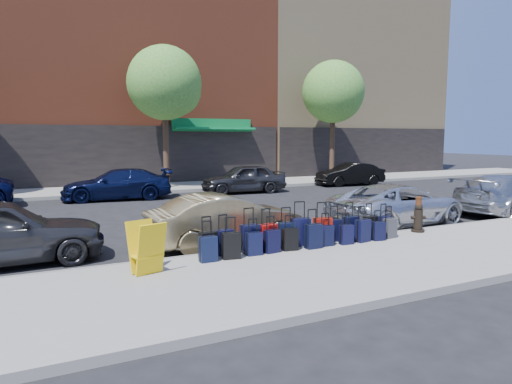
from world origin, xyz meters
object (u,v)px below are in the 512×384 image
tree_center (167,85)px  fire_hydrant (418,219)px  car_near_2 (398,204)px  car_far_1 (117,184)px  car_far_2 (243,179)px  car_near_3 (509,194)px  car_far_3 (350,174)px  car_near_1 (226,220)px  suitcase_front_5 (300,232)px  display_rack (146,248)px  tree_right (335,94)px  bollard (418,214)px

tree_center → fire_hydrant: (3.07, -14.33, -4.89)m
car_near_2 → car_far_1: (-6.96, 9.91, 0.03)m
car_near_2 → car_far_2: 9.77m
car_near_3 → car_far_2: car_far_2 is taller
tree_center → car_far_3: size_ratio=1.85×
car_near_1 → car_far_2: bearing=-30.0°
suitcase_front_5 → display_rack: 3.88m
suitcase_front_5 → display_rack: (-3.82, -0.64, 0.16)m
fire_hydrant → tree_right: bearing=83.4°
tree_center → car_near_1: tree_center is taller
tree_right → car_far_1: bearing=-168.4°
car_near_3 → car_far_1: car_near_3 is taller
car_near_1 → car_far_3: bearing=-52.2°
fire_hydrant → bollard: bearing=-179.2°
tree_center → bollard: 15.40m
car_near_2 → tree_center: bearing=11.5°
car_near_1 → bollard: bearing=-109.1°
suitcase_front_5 → fire_hydrant: size_ratio=1.35×
car_far_2 → car_near_2: bearing=9.6°
car_near_3 → display_rack: bearing=91.8°
car_near_1 → car_far_1: bearing=2.7°
fire_hydrant → car_near_2: size_ratio=0.17×
bollard → display_rack: display_rack is taller
fire_hydrant → car_far_1: 13.09m
bollard → display_rack: size_ratio=0.98×
tree_center → car_near_2: 14.10m
tree_center → suitcase_front_5: 15.13m
suitcase_front_5 → tree_right: bearing=63.4°
tree_right → car_near_1: size_ratio=1.82×
display_rack → car_near_3: car_near_3 is taller
car_near_2 → car_near_3: car_near_3 is taller
bollard → car_far_3: (6.85, 11.89, -0.01)m
bollard → car_near_1: 5.31m
fire_hydrant → car_far_3: (6.84, 11.89, 0.13)m
bollard → car_near_3: 6.05m
tree_right → car_near_2: bearing=-117.6°
tree_right → car_near_1: 18.61m
car_far_1 → car_far_3: bearing=98.5°
tree_center → bollard: (3.06, -14.32, -4.76)m
tree_center → suitcase_front_5: size_ratio=6.76×
car_far_2 → car_far_3: 6.99m
fire_hydrant → car_near_3: 6.04m
car_near_1 → car_far_1: 10.15m
tree_right → car_far_3: 5.38m
tree_center → fire_hydrant: tree_center is taller
tree_center → car_near_2: (3.85, -12.70, -4.76)m
bollard → car_near_2: 1.80m
bollard → car_far_1: size_ratio=0.21×
car_near_3 → bollard: bearing=97.1°
tree_right → car_near_2: tree_right is taller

